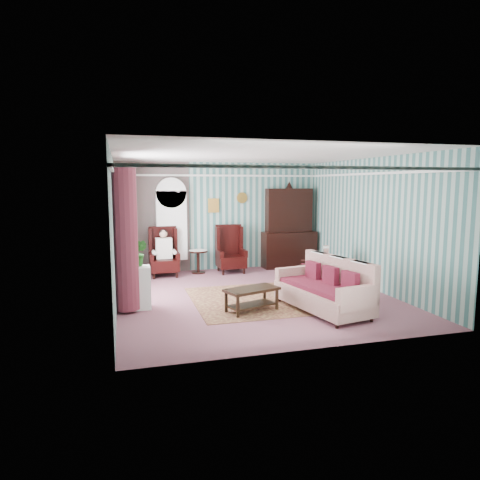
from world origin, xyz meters
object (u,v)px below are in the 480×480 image
object	(u,v)px
wingback_right	(231,249)
nest_table	(339,269)
round_side_table	(198,262)
sofa	(323,286)
plant_stand	(135,288)
seated_woman	(164,253)
floral_armchair	(313,263)
coffee_table	(252,300)
dresser_hutch	(289,225)
wingback_left	(164,252)
bookcase	(172,230)

from	to	relation	value
wingback_right	nest_table	world-z (taller)	wingback_right
round_side_table	sofa	size ratio (longest dim) A/B	0.30
plant_stand	sofa	world-z (taller)	sofa
wingback_right	round_side_table	distance (m)	0.92
seated_woman	nest_table	world-z (taller)	seated_woman
round_side_table	nest_table	distance (m)	3.60
floral_armchair	coffee_table	bearing A→B (deg)	155.39
floral_armchair	nest_table	bearing A→B (deg)	-40.49
dresser_hutch	nest_table	xyz separation A→B (m)	(0.57, -1.82, -0.91)
wingback_right	sofa	world-z (taller)	wingback_right
wingback_left	seated_woman	xyz separation A→B (m)	(0.00, 0.00, -0.04)
floral_armchair	wingback_right	bearing A→B (deg)	64.57
plant_stand	coffee_table	size ratio (longest dim) A/B	0.81
dresser_hutch	wingback_right	size ratio (longest dim) A/B	1.89
round_side_table	coffee_table	distance (m)	3.64
wingback_left	floral_armchair	distance (m)	3.74
bookcase	seated_woman	distance (m)	0.70
wingback_right	plant_stand	bearing A→B (deg)	-132.84
round_side_table	plant_stand	size ratio (longest dim) A/B	0.75
seated_woman	wingback_left	bearing A→B (deg)	0.00
wingback_right	coffee_table	xyz separation A→B (m)	(-0.50, -3.48, -0.41)
nest_table	plant_stand	world-z (taller)	plant_stand
floral_armchair	sofa	bearing A→B (deg)	-173.85
bookcase	nest_table	bearing A→B (deg)	-26.92
bookcase	wingback_left	size ratio (longest dim) A/B	1.79
plant_stand	wingback_right	bearing A→B (deg)	47.16
nest_table	sofa	xyz separation A→B (m)	(-1.57, -2.27, 0.21)
sofa	coffee_table	distance (m)	1.32
nest_table	floral_armchair	size ratio (longest dim) A/B	0.51
bookcase	dresser_hutch	size ratio (longest dim) A/B	0.95
wingback_left	wingback_right	size ratio (longest dim) A/B	1.00
wingback_left	plant_stand	size ratio (longest dim) A/B	1.56
wingback_right	plant_stand	xyz separation A→B (m)	(-2.55, -2.75, -0.22)
seated_woman	coffee_table	xyz separation A→B (m)	(1.25, -3.48, -0.37)
dresser_hutch	wingback_left	xyz separation A→B (m)	(-3.50, -0.27, -0.55)
bookcase	dresser_hutch	xyz separation A→B (m)	(3.25, -0.12, 0.06)
sofa	wingback_left	bearing A→B (deg)	22.19
nest_table	coffee_table	distance (m)	3.42
wingback_right	floral_armchair	size ratio (longest dim) A/B	1.19
dresser_hutch	nest_table	distance (m)	2.11
wingback_left	floral_armchair	xyz separation A→B (m)	(3.22, -1.90, -0.10)
wingback_left	coffee_table	size ratio (longest dim) A/B	1.26
seated_woman	coffee_table	bearing A→B (deg)	-70.24
bookcase	coffee_table	bearing A→B (deg)	-75.52
round_side_table	sofa	world-z (taller)	sofa
round_side_table	floral_armchair	size ratio (longest dim) A/B	0.57
dresser_hutch	nest_table	size ratio (longest dim) A/B	4.37
wingback_right	nest_table	size ratio (longest dim) A/B	2.31
seated_woman	round_side_table	bearing A→B (deg)	9.46
wingback_left	bookcase	bearing A→B (deg)	57.34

